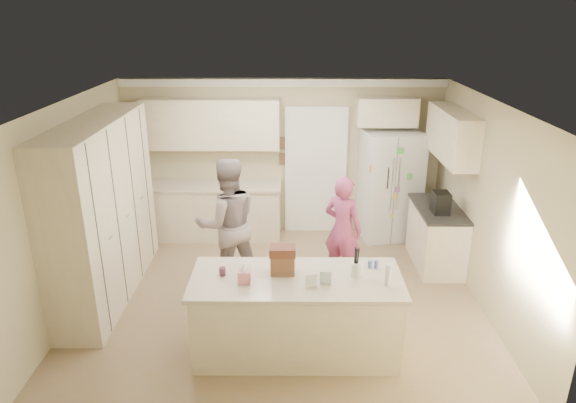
{
  "coord_description": "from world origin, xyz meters",
  "views": [
    {
      "loc": [
        0.14,
        -5.96,
        3.64
      ],
      "look_at": [
        0.1,
        0.35,
        1.25
      ],
      "focal_mm": 32.0,
      "sensor_mm": 36.0,
      "label": 1
    }
  ],
  "objects_px": {
    "coffee_maker": "(441,202)",
    "utensil_crock": "(357,269)",
    "tissue_box": "(244,276)",
    "dollhouse_body": "(283,264)",
    "island_base": "(296,316)",
    "teen_boy": "(228,224)",
    "refrigerator": "(390,185)",
    "teen_girl": "(343,229)"
  },
  "relations": [
    {
      "from": "refrigerator",
      "to": "utensil_crock",
      "type": "bearing_deg",
      "value": -117.14
    },
    {
      "from": "utensil_crock",
      "to": "teen_boy",
      "type": "bearing_deg",
      "value": 137.26
    },
    {
      "from": "coffee_maker",
      "to": "utensil_crock",
      "type": "height_order",
      "value": "coffee_maker"
    },
    {
      "from": "dollhouse_body",
      "to": "teen_girl",
      "type": "height_order",
      "value": "teen_girl"
    },
    {
      "from": "island_base",
      "to": "dollhouse_body",
      "type": "bearing_deg",
      "value": 146.31
    },
    {
      "from": "coffee_maker",
      "to": "teen_girl",
      "type": "height_order",
      "value": "teen_girl"
    },
    {
      "from": "island_base",
      "to": "teen_girl",
      "type": "height_order",
      "value": "teen_girl"
    },
    {
      "from": "dollhouse_body",
      "to": "teen_boy",
      "type": "bearing_deg",
      "value": 118.71
    },
    {
      "from": "coffee_maker",
      "to": "tissue_box",
      "type": "xyz_separation_m",
      "value": [
        -2.6,
        -2.0,
        -0.07
      ]
    },
    {
      "from": "utensil_crock",
      "to": "dollhouse_body",
      "type": "bearing_deg",
      "value": 176.42
    },
    {
      "from": "teen_girl",
      "to": "coffee_maker",
      "type": "bearing_deg",
      "value": -137.76
    },
    {
      "from": "island_base",
      "to": "dollhouse_body",
      "type": "relative_size",
      "value": 8.46
    },
    {
      "from": "refrigerator",
      "to": "dollhouse_body",
      "type": "relative_size",
      "value": 6.92
    },
    {
      "from": "utensil_crock",
      "to": "dollhouse_body",
      "type": "height_order",
      "value": "dollhouse_body"
    },
    {
      "from": "refrigerator",
      "to": "coffee_maker",
      "type": "height_order",
      "value": "refrigerator"
    },
    {
      "from": "utensil_crock",
      "to": "dollhouse_body",
      "type": "distance_m",
      "value": 0.8
    },
    {
      "from": "coffee_maker",
      "to": "teen_girl",
      "type": "bearing_deg",
      "value": -169.59
    },
    {
      "from": "teen_boy",
      "to": "teen_girl",
      "type": "xyz_separation_m",
      "value": [
        1.57,
        0.15,
        -0.14
      ]
    },
    {
      "from": "coffee_maker",
      "to": "dollhouse_body",
      "type": "height_order",
      "value": "coffee_maker"
    },
    {
      "from": "utensil_crock",
      "to": "tissue_box",
      "type": "xyz_separation_m",
      "value": [
        -1.2,
        -0.15,
        -0.0
      ]
    },
    {
      "from": "tissue_box",
      "to": "teen_boy",
      "type": "relative_size",
      "value": 0.08
    },
    {
      "from": "island_base",
      "to": "tissue_box",
      "type": "relative_size",
      "value": 15.71
    },
    {
      "from": "tissue_box",
      "to": "teen_boy",
      "type": "xyz_separation_m",
      "value": [
        -0.36,
        1.6,
        -0.08
      ]
    },
    {
      "from": "refrigerator",
      "to": "utensil_crock",
      "type": "distance_m",
      "value": 3.22
    },
    {
      "from": "tissue_box",
      "to": "coffee_maker",
      "type": "bearing_deg",
      "value": 37.57
    },
    {
      "from": "refrigerator",
      "to": "dollhouse_body",
      "type": "height_order",
      "value": "refrigerator"
    },
    {
      "from": "refrigerator",
      "to": "dollhouse_body",
      "type": "distance_m",
      "value": 3.49
    },
    {
      "from": "island_base",
      "to": "tissue_box",
      "type": "distance_m",
      "value": 0.79
    },
    {
      "from": "island_base",
      "to": "utensil_crock",
      "type": "height_order",
      "value": "utensil_crock"
    },
    {
      "from": "utensil_crock",
      "to": "island_base",
      "type": "bearing_deg",
      "value": -175.6
    },
    {
      "from": "refrigerator",
      "to": "utensil_crock",
      "type": "relative_size",
      "value": 12.0
    },
    {
      "from": "utensil_crock",
      "to": "dollhouse_body",
      "type": "xyz_separation_m",
      "value": [
        -0.8,
        0.05,
        0.04
      ]
    },
    {
      "from": "tissue_box",
      "to": "dollhouse_body",
      "type": "height_order",
      "value": "dollhouse_body"
    },
    {
      "from": "dollhouse_body",
      "to": "coffee_maker",
      "type": "bearing_deg",
      "value": 39.29
    },
    {
      "from": "dollhouse_body",
      "to": "island_base",
      "type": "bearing_deg",
      "value": -33.69
    },
    {
      "from": "dollhouse_body",
      "to": "utensil_crock",
      "type": "bearing_deg",
      "value": -3.58
    },
    {
      "from": "teen_boy",
      "to": "coffee_maker",
      "type": "bearing_deg",
      "value": 168.37
    },
    {
      "from": "island_base",
      "to": "dollhouse_body",
      "type": "distance_m",
      "value": 0.62
    },
    {
      "from": "utensil_crock",
      "to": "refrigerator",
      "type": "bearing_deg",
      "value": 73.34
    },
    {
      "from": "refrigerator",
      "to": "teen_girl",
      "type": "xyz_separation_m",
      "value": [
        -0.91,
        -1.49,
        -0.13
      ]
    },
    {
      "from": "tissue_box",
      "to": "teen_boy",
      "type": "height_order",
      "value": "teen_boy"
    },
    {
      "from": "utensil_crock",
      "to": "coffee_maker",
      "type": "bearing_deg",
      "value": 52.88
    }
  ]
}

